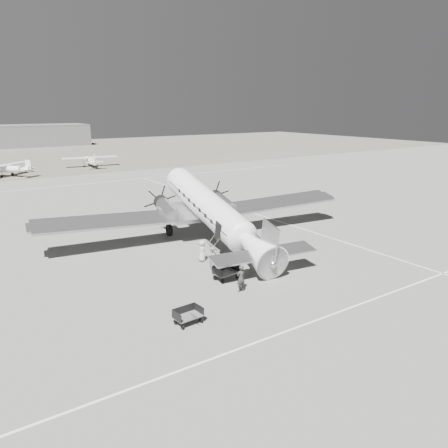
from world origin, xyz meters
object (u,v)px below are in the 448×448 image
Objects in this scene: passenger at (202,251)px; baggage_cart_far at (188,316)px; hangar_main at (16,136)px; light_plane_left at (8,170)px; baggage_cart_near at (226,272)px; dc3_airliner at (212,212)px; light_plane_right at (91,161)px; ground_crew at (241,278)px; ramp_agent at (213,258)px.

baggage_cart_far is at bearing 160.67° from passenger.
passenger reaches higher than baggage_cart_far.
light_plane_left is at bearing -100.67° from hangar_main.
dc3_airliner is at bearing 56.92° from baggage_cart_near.
light_plane_right is at bearing -86.14° from hangar_main.
dc3_airliner is at bearing -24.95° from passenger.
ground_crew is at bearing -106.57° from baggage_cart_near.
ground_crew is (-4.21, -10.27, -1.97)m from dc3_airliner.
ground_crew reaches higher than ramp_agent.
ramp_agent is (0.28, 2.19, 0.37)m from baggage_cart_near.
light_plane_left reaches higher than passenger.
light_plane_right is at bearing 73.12° from baggage_cart_near.
dc3_airliner is 5.40m from passenger.
light_plane_left reaches higher than baggage_cart_far.
baggage_cart_far is 0.95× the size of passenger.
dc3_airliner is 11.28m from ground_crew.
light_plane_right is 66.75m from baggage_cart_near.
light_plane_left is 57.25m from passenger.
hangar_main is at bearing 13.21° from passenger.
baggage_cart_far is at bearing -120.03° from dc3_airliner.
baggage_cart_far is at bearing -96.66° from light_plane_right.
light_plane_right is 72.03m from baggage_cart_far.
ramp_agent is (-6.69, -123.73, -2.40)m from hangar_main.
dc3_airliner is 9.17m from baggage_cart_near.
ground_crew reaches higher than baggage_cart_far.
ramp_agent is 2.04m from passenger.
dc3_airliner is 16.51× the size of ground_crew.
passenger is at bearing -126.01° from light_plane_left.
dc3_airliner is 2.62× the size of light_plane_left.
ground_crew is 1.02× the size of ramp_agent.
baggage_cart_near is at bearing -174.77° from ramp_agent.
dc3_airliner is 15.61m from baggage_cart_far.
dc3_airliner is at bearing -18.99° from ramp_agent.
passenger is at bearing -101.33° from ground_crew.
passenger is (-10.48, -61.61, -0.28)m from light_plane_right.
baggage_cart_near reaches higher than baggage_cart_far.
light_plane_left is at bearing 22.02° from passenger.
light_plane_left is at bearing 87.51° from baggage_cart_near.
baggage_cart_near is at bearing -108.35° from dc3_airliner.
ground_crew is at bearing -171.77° from passenger.
ramp_agent is at bearing -126.45° from light_plane_left.
light_plane_left is 61.40m from baggage_cart_near.
dc3_airliner is at bearing -115.63° from ground_crew.
ramp_agent is (0.65, 4.48, -0.02)m from ground_crew.
light_plane_left is 1.04× the size of light_plane_right.
light_plane_right is 6.70× the size of baggage_cart_far.
light_plane_left is (-9.07, 53.19, -1.69)m from dc3_airliner.
ground_crew is 4.53m from ramp_agent.
ramp_agent is (5.81, 6.46, 0.43)m from baggage_cart_far.
hangar_main is 65.92m from light_plane_left.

